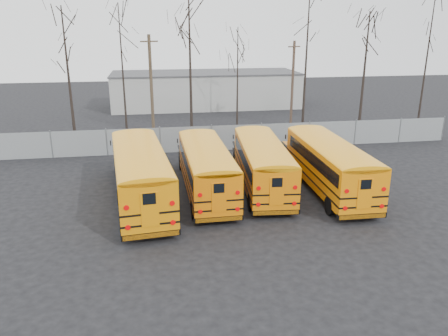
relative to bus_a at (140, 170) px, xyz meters
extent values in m
plane|color=black|center=(5.31, -2.05, -1.90)|extent=(120.00, 120.00, 0.00)
cube|color=gray|center=(5.31, 9.95, -0.90)|extent=(40.00, 0.04, 2.00)
cube|color=#A2A29D|center=(7.31, 29.95, 0.10)|extent=(22.00, 8.00, 4.00)
cylinder|color=black|center=(-0.82, -3.77, -1.38)|extent=(0.39, 1.07, 1.05)
cylinder|color=black|center=(1.54, -3.54, -1.38)|extent=(0.39, 1.07, 1.05)
cylinder|color=black|center=(-1.68, 4.97, -1.38)|extent=(0.39, 1.07, 1.05)
cylinder|color=black|center=(0.68, 5.21, -1.38)|extent=(0.39, 1.07, 1.05)
cube|color=orange|center=(0.03, -0.27, -0.15)|extent=(3.55, 9.94, 2.46)
cube|color=orange|center=(-0.54, 5.45, -0.85)|extent=(2.52, 2.00, 1.05)
cube|color=black|center=(0.05, -0.48, 0.40)|extent=(3.49, 8.90, 0.73)
cube|color=black|center=(-0.06, 0.61, -0.91)|extent=(3.76, 11.73, 0.09)
cube|color=black|center=(-0.06, 0.61, -0.38)|extent=(3.76, 11.73, 0.09)
cube|color=black|center=(0.49, -5.01, -1.43)|extent=(2.69, 0.49, 0.29)
cube|color=black|center=(-0.62, 6.29, -1.43)|extent=(2.52, 0.45, 0.27)
cube|color=orange|center=(0.50, -5.12, -0.17)|extent=(0.78, 0.12, 1.62)
cylinder|color=#B20505|center=(-0.48, -5.23, -0.91)|extent=(0.23, 0.06, 0.23)
cylinder|color=#B20505|center=(1.49, -5.04, -0.91)|extent=(0.23, 0.06, 0.23)
cylinder|color=#B20505|center=(-0.48, -5.23, 0.04)|extent=(0.23, 0.06, 0.23)
cylinder|color=#B20505|center=(1.49, -5.04, 0.04)|extent=(0.23, 0.06, 0.23)
cylinder|color=black|center=(2.67, -2.50, -1.42)|extent=(0.28, 0.96, 0.96)
cylinder|color=black|center=(4.84, -2.48, -1.42)|extent=(0.28, 0.96, 0.96)
cylinder|color=black|center=(2.60, 5.54, -1.42)|extent=(0.28, 0.96, 0.96)
cylinder|color=black|center=(4.76, 5.56, -1.42)|extent=(0.28, 0.96, 0.96)
cube|color=#D76A06|center=(3.73, 0.62, -0.29)|extent=(2.48, 8.93, 2.25)
cube|color=#D76A06|center=(3.68, 5.89, -0.94)|extent=(2.17, 1.65, 0.96)
cube|color=black|center=(3.73, 0.43, 0.21)|extent=(2.51, 7.98, 0.67)
cube|color=black|center=(3.72, 1.43, -0.99)|extent=(2.53, 10.58, 0.09)
cube|color=black|center=(3.72, 1.43, -0.51)|extent=(2.53, 10.58, 0.09)
cube|color=black|center=(3.77, -3.74, -1.47)|extent=(2.45, 0.23, 0.27)
cube|color=black|center=(3.67, 6.66, -1.47)|extent=(2.30, 0.21, 0.25)
cube|color=#D76A06|center=(3.77, -3.84, -0.32)|extent=(0.72, 0.05, 1.49)
cylinder|color=#B20505|center=(2.86, -3.86, -0.99)|extent=(0.21, 0.04, 0.21)
cylinder|color=#B20505|center=(4.68, -3.85, -0.99)|extent=(0.21, 0.04, 0.21)
cylinder|color=#B20505|center=(2.86, -3.86, -0.13)|extent=(0.21, 0.04, 0.21)
cylinder|color=#B20505|center=(4.68, -3.85, -0.13)|extent=(0.21, 0.04, 0.21)
cylinder|color=black|center=(5.76, -2.08, -1.42)|extent=(0.35, 0.98, 0.96)
cylinder|color=black|center=(7.93, -2.28, -1.42)|extent=(0.35, 0.98, 0.96)
cylinder|color=black|center=(6.48, 5.96, -1.42)|extent=(0.35, 0.98, 0.96)
cylinder|color=black|center=(8.64, 5.77, -1.42)|extent=(0.35, 0.98, 0.96)
cube|color=orange|center=(7.12, 0.93, -0.29)|extent=(3.19, 9.12, 2.26)
cube|color=orange|center=(7.59, 6.20, -0.94)|extent=(2.30, 1.82, 0.96)
cube|color=black|center=(7.11, 0.74, 0.22)|extent=(3.14, 8.16, 0.67)
cube|color=black|center=(7.19, 1.75, -0.99)|extent=(3.36, 10.77, 0.09)
cube|color=black|center=(7.19, 1.75, -0.51)|extent=(3.36, 10.77, 0.09)
cube|color=black|center=(6.74, -3.42, -1.47)|extent=(2.47, 0.43, 0.27)
cube|color=black|center=(7.66, 6.97, -1.47)|extent=(2.32, 0.40, 0.25)
cube|color=orange|center=(6.73, -3.53, -0.31)|extent=(0.72, 0.10, 1.49)
cylinder|color=#B20505|center=(5.82, -3.46, -0.99)|extent=(0.21, 0.06, 0.21)
cylinder|color=#B20505|center=(7.63, -3.62, -0.99)|extent=(0.21, 0.06, 0.21)
cylinder|color=#B20505|center=(5.82, -3.46, -0.12)|extent=(0.21, 0.06, 0.21)
cylinder|color=#B20505|center=(7.63, -3.62, -0.12)|extent=(0.21, 0.06, 0.21)
cylinder|color=black|center=(9.71, -3.27, -1.40)|extent=(0.30, 1.00, 1.00)
cylinder|color=black|center=(11.97, -3.32, -1.40)|extent=(0.30, 1.00, 1.00)
cylinder|color=black|center=(9.91, 5.10, -1.40)|extent=(0.30, 1.00, 1.00)
cylinder|color=black|center=(12.16, 5.05, -1.40)|extent=(0.30, 1.00, 1.00)
cube|color=orange|center=(10.92, -0.06, -0.23)|extent=(2.71, 9.33, 2.34)
cube|color=orange|center=(11.05, 5.43, -0.90)|extent=(2.28, 1.75, 1.00)
cube|color=black|center=(10.91, -0.26, 0.29)|extent=(2.73, 8.33, 0.70)
cube|color=black|center=(10.94, 0.79, -0.95)|extent=(2.78, 11.05, 0.09)
cube|color=black|center=(10.94, 0.79, -0.45)|extent=(2.78, 11.05, 0.09)
cube|color=black|center=(10.81, -4.59, -1.45)|extent=(2.56, 0.28, 0.28)
cube|color=black|center=(11.07, 6.22, -1.45)|extent=(2.40, 0.26, 0.26)
cube|color=orange|center=(10.81, -4.70, -0.25)|extent=(0.75, 0.06, 1.55)
cylinder|color=#B20505|center=(9.86, -4.69, -0.95)|extent=(0.22, 0.05, 0.22)
cylinder|color=#B20505|center=(11.75, -4.74, -0.95)|extent=(0.22, 0.05, 0.22)
cylinder|color=#B20505|center=(9.86, -4.69, -0.05)|extent=(0.22, 0.05, 0.22)
cylinder|color=#B20505|center=(11.75, -4.74, -0.05)|extent=(0.22, 0.05, 0.22)
cylinder|color=#473928|center=(0.85, 15.62, 2.47)|extent=(0.27, 0.27, 8.73)
cube|color=#473928|center=(0.85, 15.62, 6.25)|extent=(1.50, 0.63, 0.12)
cylinder|color=#4A362A|center=(14.27, 17.73, 2.14)|extent=(0.25, 0.25, 8.08)
cube|color=#4A362A|center=(14.27, 17.73, 5.64)|extent=(1.36, 0.68, 0.11)
cone|color=black|center=(-5.49, 13.05, 3.53)|extent=(0.26, 0.26, 10.86)
cone|color=black|center=(-1.41, 14.23, 3.68)|extent=(0.26, 0.26, 11.15)
cone|color=black|center=(4.01, 12.79, 4.47)|extent=(0.26, 0.26, 12.74)
cone|color=black|center=(7.85, 12.54, 2.76)|extent=(0.26, 0.26, 9.33)
cone|color=black|center=(14.85, 15.90, 4.55)|extent=(0.26, 0.26, 12.89)
cone|color=black|center=(18.63, 11.99, 3.38)|extent=(0.26, 0.26, 10.55)
cone|color=black|center=(24.50, 12.39, 4.18)|extent=(0.26, 0.26, 12.16)
camera|label=1|loc=(0.84, -23.02, 7.51)|focal=35.00mm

